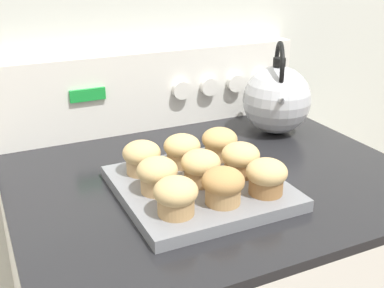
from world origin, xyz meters
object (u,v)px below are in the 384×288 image
at_px(muffin_r0_c2, 266,176).
at_px(muffin_r1_c2, 240,159).
at_px(muffin_r0_c1, 223,185).
at_px(muffin_pan, 200,188).
at_px(muffin_r2_c2, 220,143).
at_px(muffin_r2_c0, 142,157).
at_px(muffin_r1_c0, 157,174).
at_px(muffin_r1_c1, 201,167).
at_px(muffin_r0_c0, 176,196).
at_px(muffin_r2_c1, 182,150).
at_px(tea_kettle, 277,99).

height_order(muffin_r0_c2, muffin_r1_c2, same).
bearing_deg(muffin_r0_c2, muffin_r0_c1, 178.87).
bearing_deg(muffin_pan, muffin_r2_c2, 44.37).
xyz_separation_m(muffin_r1_c2, muffin_r2_c0, (-0.17, 0.09, 0.00)).
relative_size(muffin_r1_c0, muffin_r1_c1, 1.00).
distance_m(muffin_r0_c0, muffin_r2_c1, 0.19).
bearing_deg(muffin_r1_c2, muffin_r0_c2, -88.31).
height_order(muffin_r1_c1, muffin_r2_c2, same).
bearing_deg(muffin_r2_c2, muffin_r1_c2, -91.69).
bearing_deg(muffin_r1_c0, muffin_r0_c2, -27.45).
bearing_deg(muffin_r0_c1, muffin_r2_c0, 115.76).
height_order(muffin_r2_c2, tea_kettle, tea_kettle).
distance_m(muffin_r2_c1, muffin_r2_c2, 0.08).
height_order(muffin_r0_c0, muffin_r2_c2, same).
xyz_separation_m(muffin_r0_c1, muffin_r0_c2, (0.09, -0.00, 0.00)).
relative_size(muffin_pan, tea_kettle, 1.31).
relative_size(muffin_r1_c0, muffin_r2_c2, 1.00).
distance_m(muffin_r1_c1, muffin_r2_c1, 0.09).
bearing_deg(muffin_r0_c2, muffin_r1_c0, 152.55).
height_order(muffin_r2_c0, muffin_r2_c2, same).
distance_m(muffin_r0_c0, muffin_r1_c2, 0.19).
height_order(muffin_r0_c1, muffin_r2_c2, same).
bearing_deg(muffin_r0_c1, tea_kettle, 43.48).
xyz_separation_m(muffin_r0_c0, muffin_r2_c1, (0.09, 0.17, 0.00)).
bearing_deg(muffin_r2_c0, muffin_r1_c0, -91.14).
relative_size(muffin_pan, muffin_r0_c2, 4.02).
bearing_deg(muffin_r0_c0, muffin_r0_c1, -0.54).
xyz_separation_m(muffin_r0_c0, muffin_r0_c1, (0.09, -0.00, 0.00)).
bearing_deg(muffin_r2_c1, muffin_r1_c0, -135.70).
xyz_separation_m(muffin_r0_c1, muffin_r1_c2, (0.08, 0.08, 0.00)).
bearing_deg(muffin_r0_c1, muffin_r1_c2, 44.94).
bearing_deg(muffin_r1_c2, muffin_r1_c1, 179.63).
relative_size(muffin_pan, muffin_r2_c2, 4.02).
relative_size(muffin_r1_c1, muffin_r2_c2, 1.00).
xyz_separation_m(muffin_r0_c2, muffin_r2_c2, (0.00, 0.17, 0.00)).
height_order(muffin_pan, muffin_r0_c1, muffin_r0_c1).
height_order(muffin_r0_c0, muffin_r0_c1, same).
xyz_separation_m(muffin_pan, muffin_r1_c0, (-0.08, 0.00, 0.04)).
xyz_separation_m(muffin_pan, muffin_r2_c0, (-0.08, 0.09, 0.04)).
height_order(muffin_r1_c2, muffin_r2_c2, same).
height_order(muffin_r1_c0, muffin_r2_c0, same).
xyz_separation_m(muffin_r0_c1, muffin_r2_c2, (0.09, 0.17, 0.00)).
distance_m(muffin_r0_c2, tea_kettle, 0.37).
xyz_separation_m(muffin_r1_c1, muffin_r2_c2, (0.09, 0.09, 0.00)).
distance_m(muffin_r0_c0, tea_kettle, 0.49).
bearing_deg(muffin_r0_c2, tea_kettle, 52.80).
height_order(muffin_r0_c0, muffin_r0_c2, same).
bearing_deg(muffin_r1_c2, muffin_pan, 178.19).
relative_size(muffin_pan, muffin_r0_c0, 4.02).
distance_m(muffin_r1_c2, muffin_r2_c2, 0.09).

